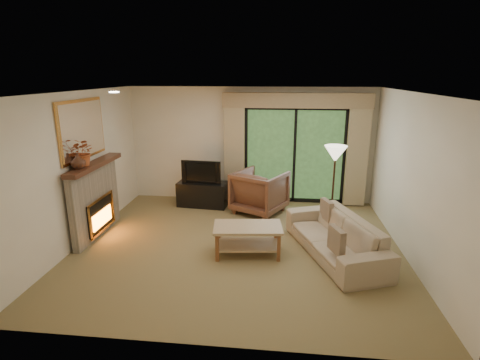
# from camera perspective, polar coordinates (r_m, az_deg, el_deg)

# --- Properties ---
(floor) EXTENTS (5.50, 5.50, 0.00)m
(floor) POSITION_cam_1_polar(r_m,az_deg,el_deg) (6.59, -0.29, -9.96)
(floor) COLOR olive
(floor) RESTS_ON ground
(ceiling) EXTENTS (5.50, 5.50, 0.00)m
(ceiling) POSITION_cam_1_polar(r_m,az_deg,el_deg) (5.93, -0.32, 13.25)
(ceiling) COLOR white
(ceiling) RESTS_ON ground
(wall_back) EXTENTS (5.00, 0.00, 5.00)m
(wall_back) POSITION_cam_1_polar(r_m,az_deg,el_deg) (8.56, 1.61, 5.32)
(wall_back) COLOR silver
(wall_back) RESTS_ON ground
(wall_front) EXTENTS (5.00, 0.00, 5.00)m
(wall_front) POSITION_cam_1_polar(r_m,az_deg,el_deg) (3.80, -4.65, -8.68)
(wall_front) COLOR silver
(wall_front) RESTS_ON ground
(wall_left) EXTENTS (0.00, 5.00, 5.00)m
(wall_left) POSITION_cam_1_polar(r_m,az_deg,el_deg) (6.99, -23.31, 1.58)
(wall_left) COLOR silver
(wall_left) RESTS_ON ground
(wall_right) EXTENTS (0.00, 5.00, 5.00)m
(wall_right) POSITION_cam_1_polar(r_m,az_deg,el_deg) (6.44, 24.80, 0.25)
(wall_right) COLOR silver
(wall_right) RESTS_ON ground
(fireplace) EXTENTS (0.24, 1.70, 1.37)m
(fireplace) POSITION_cam_1_polar(r_m,az_deg,el_deg) (7.27, -21.20, -2.74)
(fireplace) COLOR gray
(fireplace) RESTS_ON floor
(mirror) EXTENTS (0.07, 1.45, 1.02)m
(mirror) POSITION_cam_1_polar(r_m,az_deg,el_deg) (7.03, -22.86, 7.12)
(mirror) COLOR #D29348
(mirror) RESTS_ON wall_left
(sliding_door) EXTENTS (2.26, 0.10, 2.16)m
(sliding_door) POSITION_cam_1_polar(r_m,az_deg,el_deg) (8.53, 8.29, 3.75)
(sliding_door) COLOR black
(sliding_door) RESTS_ON floor
(curtain_left) EXTENTS (0.45, 0.18, 2.35)m
(curtain_left) POSITION_cam_1_polar(r_m,az_deg,el_deg) (8.46, -0.86, 4.50)
(curtain_left) COLOR tan
(curtain_left) RESTS_ON floor
(curtain_right) EXTENTS (0.45, 0.18, 2.35)m
(curtain_right) POSITION_cam_1_polar(r_m,az_deg,el_deg) (8.56, 17.42, 3.91)
(curtain_right) COLOR tan
(curtain_right) RESTS_ON floor
(cornice) EXTENTS (3.20, 0.24, 0.32)m
(cornice) POSITION_cam_1_polar(r_m,az_deg,el_deg) (8.27, 8.66, 11.90)
(cornice) COLOR #9D815D
(cornice) RESTS_ON wall_back
(media_console) EXTENTS (1.13, 0.59, 0.55)m
(media_console) POSITION_cam_1_polar(r_m,az_deg,el_deg) (8.43, -5.69, -2.13)
(media_console) COLOR black
(media_console) RESTS_ON floor
(tv) EXTENTS (0.89, 0.20, 0.51)m
(tv) POSITION_cam_1_polar(r_m,az_deg,el_deg) (8.28, -5.79, 1.34)
(tv) COLOR black
(tv) RESTS_ON media_console
(armchair) EXTENTS (1.32, 1.33, 0.91)m
(armchair) POSITION_cam_1_polar(r_m,az_deg,el_deg) (7.97, 3.02, -1.80)
(armchair) COLOR brown
(armchair) RESTS_ON floor
(sofa) EXTENTS (1.56, 2.36, 0.64)m
(sofa) POSITION_cam_1_polar(r_m,az_deg,el_deg) (6.36, 14.25, -8.29)
(sofa) COLOR tan
(sofa) RESTS_ON floor
(pillow_near) EXTENTS (0.22, 0.39, 0.37)m
(pillow_near) POSITION_cam_1_polar(r_m,az_deg,el_deg) (5.69, 14.50, -8.87)
(pillow_near) COLOR #4D3227
(pillow_near) RESTS_ON sofa
(pillow_far) EXTENTS (0.21, 0.37, 0.36)m
(pillow_far) POSITION_cam_1_polar(r_m,az_deg,el_deg) (6.85, 13.07, -4.46)
(pillow_far) COLOR #4D3227
(pillow_far) RESTS_ON sofa
(coffee_table) EXTENTS (1.16, 0.73, 0.50)m
(coffee_table) POSITION_cam_1_polar(r_m,az_deg,el_deg) (6.21, 1.18, -9.12)
(coffee_table) COLOR tan
(coffee_table) RESTS_ON floor
(floor_lamp) EXTENTS (0.54, 0.54, 1.58)m
(floor_lamp) POSITION_cam_1_polar(r_m,az_deg,el_deg) (7.38, 14.01, -0.97)
(floor_lamp) COLOR beige
(floor_lamp) RESTS_ON floor
(vase) EXTENTS (0.28, 0.28, 0.25)m
(vase) POSITION_cam_1_polar(r_m,az_deg,el_deg) (6.67, -23.47, 2.66)
(vase) COLOR #452619
(vase) RESTS_ON fireplace
(branches) EXTENTS (0.45, 0.40, 0.47)m
(branches) POSITION_cam_1_polar(r_m,az_deg,el_deg) (6.81, -22.79, 3.92)
(branches) COLOR #A84C25
(branches) RESTS_ON fireplace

